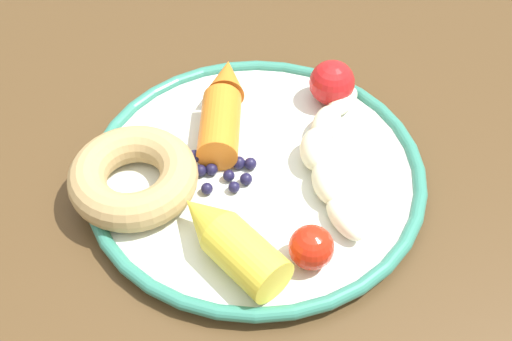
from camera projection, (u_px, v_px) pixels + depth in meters
dining_table at (296, 238)px, 0.63m from camera, size 1.22×0.90×0.70m
plate at (256, 173)px, 0.58m from camera, size 0.30×0.30×0.02m
banana at (329, 153)px, 0.57m from camera, size 0.16×0.11×0.03m
carrot_orange at (225, 104)px, 0.61m from camera, size 0.13×0.10×0.04m
carrot_yellow at (229, 240)px, 0.50m from camera, size 0.06×0.11×0.04m
donut at (133, 177)px, 0.55m from camera, size 0.15×0.15×0.03m
blueberry_pile at (223, 167)px, 0.57m from camera, size 0.05×0.06×0.02m
tomato_near at (311, 247)px, 0.50m from camera, size 0.04×0.04×0.04m
tomato_mid at (332, 83)px, 0.62m from camera, size 0.04×0.04×0.04m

